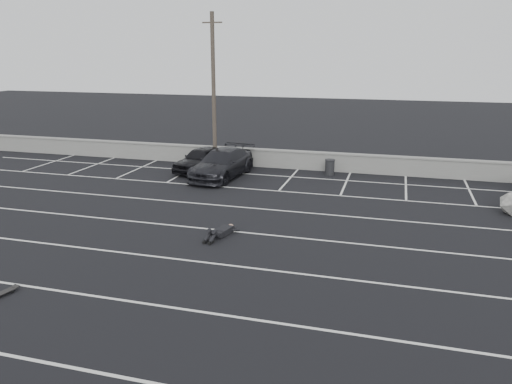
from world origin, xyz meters
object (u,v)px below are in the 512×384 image
(car_right, at_px, (222,164))
(skateboard, at_px, (1,294))
(trash_bin, at_px, (330,167))
(utility_pole, at_px, (214,91))
(car_left, at_px, (202,159))
(person, at_px, (224,228))

(car_right, distance_m, skateboard, 14.74)
(trash_bin, bearing_deg, skateboard, -112.22)
(utility_pole, xyz_separation_m, trash_bin, (6.79, -0.15, -3.97))
(car_left, distance_m, car_right, 1.89)
(utility_pole, xyz_separation_m, person, (4.27, -10.54, -4.17))
(trash_bin, height_order, skateboard, trash_bin)
(trash_bin, bearing_deg, utility_pole, 178.70)
(car_right, height_order, skateboard, car_right)
(car_right, bearing_deg, utility_pole, 124.71)
(car_left, xyz_separation_m, utility_pole, (0.34, 1.24, 3.71))
(car_left, xyz_separation_m, car_right, (1.58, -1.03, 0.05))
(car_left, distance_m, skateboard, 15.71)
(skateboard, bearing_deg, person, 69.62)
(car_right, bearing_deg, trash_bin, 26.81)
(person, relative_size, skateboard, 2.77)
(car_right, distance_m, trash_bin, 5.94)
(car_left, bearing_deg, person, -50.65)
(trash_bin, bearing_deg, car_left, -171.35)
(skateboard, bearing_deg, car_right, 98.64)
(car_left, xyz_separation_m, skateboard, (0.27, -15.70, -0.61))
(car_left, distance_m, person, 10.39)
(trash_bin, distance_m, person, 10.69)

